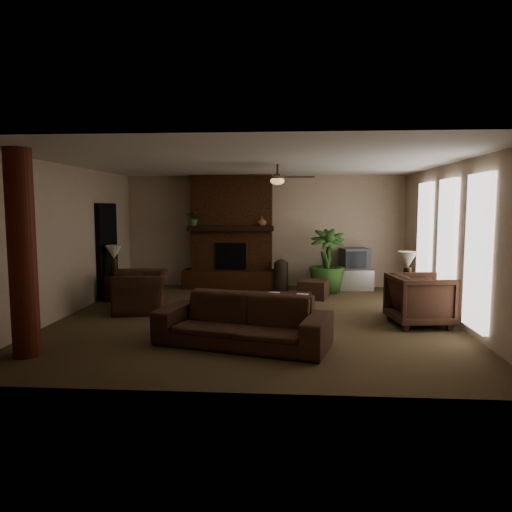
# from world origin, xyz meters

# --- Properties ---
(room_shell) EXTENTS (7.00, 7.00, 7.00)m
(room_shell) POSITION_xyz_m (0.00, 0.00, 1.40)
(room_shell) COLOR brown
(room_shell) RESTS_ON ground
(fireplace) EXTENTS (2.40, 0.70, 2.80)m
(fireplace) POSITION_xyz_m (-0.80, 3.22, 1.16)
(fireplace) COLOR #4D2814
(fireplace) RESTS_ON ground
(windows) EXTENTS (0.08, 3.65, 2.35)m
(windows) POSITION_xyz_m (3.45, 0.20, 1.35)
(windows) COLOR white
(windows) RESTS_ON ground
(log_column) EXTENTS (0.36, 0.36, 2.80)m
(log_column) POSITION_xyz_m (-2.95, -2.40, 1.40)
(log_column) COLOR maroon
(log_column) RESTS_ON ground
(doorway) EXTENTS (0.10, 1.00, 2.10)m
(doorway) POSITION_xyz_m (-3.44, 1.80, 1.05)
(doorway) COLOR black
(doorway) RESTS_ON ground
(ceiling_fan) EXTENTS (1.35, 1.35, 0.37)m
(ceiling_fan) POSITION_xyz_m (0.40, 0.30, 2.53)
(ceiling_fan) COLOR #302215
(ceiling_fan) RESTS_ON ceiling
(sofa) EXTENTS (2.62, 1.39, 0.99)m
(sofa) POSITION_xyz_m (-0.05, -1.72, 0.49)
(sofa) COLOR #3D261A
(sofa) RESTS_ON ground
(armchair_left) EXTENTS (1.00, 1.31, 1.02)m
(armchair_left) POSITION_xyz_m (-2.24, 0.47, 0.51)
(armchair_left) COLOR #3D261A
(armchair_left) RESTS_ON ground
(armchair_right) EXTENTS (1.01, 1.06, 0.98)m
(armchair_right) POSITION_xyz_m (2.87, -0.35, 0.49)
(armchair_right) COLOR #3D261A
(armchair_right) RESTS_ON ground
(coffee_table) EXTENTS (1.20, 0.70, 0.43)m
(coffee_table) POSITION_xyz_m (0.45, 0.06, 0.37)
(coffee_table) COLOR black
(coffee_table) RESTS_ON ground
(ottoman) EXTENTS (0.74, 0.74, 0.40)m
(ottoman) POSITION_xyz_m (1.17, 1.94, 0.20)
(ottoman) COLOR #3D261A
(ottoman) RESTS_ON ground
(tv_stand) EXTENTS (0.88, 0.55, 0.50)m
(tv_stand) POSITION_xyz_m (2.24, 3.15, 0.25)
(tv_stand) COLOR silver
(tv_stand) RESTS_ON ground
(tv) EXTENTS (0.75, 0.66, 0.52)m
(tv) POSITION_xyz_m (2.23, 3.14, 0.76)
(tv) COLOR #3C3C3E
(tv) RESTS_ON tv_stand
(floor_vase) EXTENTS (0.34, 0.34, 0.77)m
(floor_vase) POSITION_xyz_m (0.44, 2.83, 0.43)
(floor_vase) COLOR #31251B
(floor_vase) RESTS_ON ground
(floor_plant) EXTENTS (0.92, 1.55, 0.84)m
(floor_plant) POSITION_xyz_m (1.52, 2.68, 0.42)
(floor_plant) COLOR #2F5321
(floor_plant) RESTS_ON ground
(side_table_left) EXTENTS (0.64, 0.64, 0.55)m
(side_table_left) POSITION_xyz_m (-3.13, 1.48, 0.28)
(side_table_left) COLOR black
(side_table_left) RESTS_ON ground
(lamp_left) EXTENTS (0.43, 0.43, 0.65)m
(lamp_left) POSITION_xyz_m (-3.15, 1.44, 1.00)
(lamp_left) COLOR #302215
(lamp_left) RESTS_ON side_table_left
(side_table_right) EXTENTS (0.56, 0.56, 0.55)m
(side_table_right) POSITION_xyz_m (2.80, 0.42, 0.28)
(side_table_right) COLOR black
(side_table_right) RESTS_ON ground
(lamp_right) EXTENTS (0.37, 0.37, 0.65)m
(lamp_right) POSITION_xyz_m (2.83, 0.42, 1.00)
(lamp_right) COLOR #302215
(lamp_right) RESTS_ON side_table_right
(mantel_plant) EXTENTS (0.39, 0.43, 0.33)m
(mantel_plant) POSITION_xyz_m (-1.69, 2.91, 1.72)
(mantel_plant) COLOR #2F5321
(mantel_plant) RESTS_ON fireplace
(mantel_vase) EXTENTS (0.22, 0.23, 0.22)m
(mantel_vase) POSITION_xyz_m (-0.04, 3.00, 1.67)
(mantel_vase) COLOR brown
(mantel_vase) RESTS_ON fireplace
(book_a) EXTENTS (0.22, 0.03, 0.29)m
(book_a) POSITION_xyz_m (0.24, 0.03, 0.57)
(book_a) COLOR #999999
(book_a) RESTS_ON coffee_table
(book_b) EXTENTS (0.21, 0.07, 0.29)m
(book_b) POSITION_xyz_m (0.75, -0.04, 0.58)
(book_b) COLOR #999999
(book_b) RESTS_ON coffee_table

